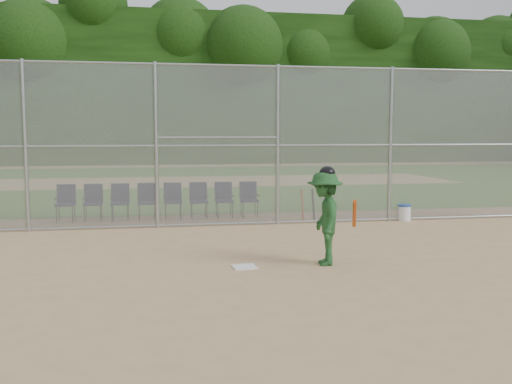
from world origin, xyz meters
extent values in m
plane|color=tan|center=(0.00, 0.00, 0.00)|extent=(100.00, 100.00, 0.00)
plane|color=#34661E|center=(0.00, 18.00, 0.01)|extent=(100.00, 100.00, 0.00)
plane|color=tan|center=(0.00, 18.00, 0.01)|extent=(24.00, 24.00, 0.00)
cube|color=gray|center=(0.00, 5.00, 2.00)|extent=(16.00, 0.02, 4.00)
cylinder|color=#9EA3A8|center=(0.00, 5.00, 3.95)|extent=(16.00, 0.05, 0.05)
cube|color=black|center=(0.00, 35.00, 5.50)|extent=(80.00, 5.00, 11.00)
cube|color=white|center=(-0.55, 0.55, 0.01)|extent=(0.43, 0.43, 0.02)
imported|color=#1F4F23|center=(0.87, 0.52, 0.83)|extent=(0.76, 1.15, 1.66)
ellipsoid|color=black|center=(0.87, 0.52, 1.63)|extent=(0.27, 0.30, 0.23)
cylinder|color=#C84A12|center=(1.27, 0.12, 0.95)|extent=(0.30, 0.70, 0.56)
cylinder|color=white|center=(4.43, 4.98, 0.19)|extent=(0.32, 0.32, 0.38)
cylinder|color=#23479A|center=(4.43, 4.98, 0.41)|extent=(0.34, 0.34, 0.05)
cylinder|color=#D84C14|center=(1.76, 5.41, 0.42)|extent=(0.06, 0.28, 0.84)
cylinder|color=black|center=(2.06, 5.41, 0.42)|extent=(0.06, 0.30, 0.83)
cylinder|color=#B2B2B7|center=(2.36, 5.41, 0.41)|extent=(0.06, 0.33, 0.82)
camera|label=1|loc=(-2.06, -9.00, 2.33)|focal=40.00mm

